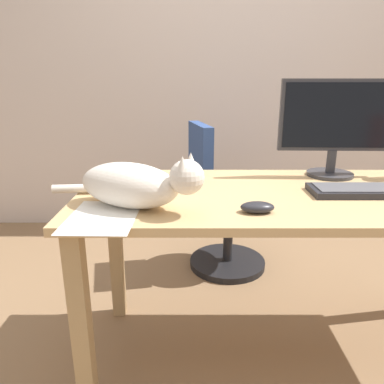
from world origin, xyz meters
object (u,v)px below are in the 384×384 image
(monitor, at_px, (335,125))
(cat, at_px, (135,184))
(computer_mouse, at_px, (257,207))
(keyboard, at_px, (369,190))
(office_chair, at_px, (221,209))

(monitor, bearing_deg, cat, -152.72)
(monitor, height_order, computer_mouse, monitor)
(monitor, relative_size, keyboard, 1.09)
(cat, bearing_deg, monitor, 27.28)
(office_chair, height_order, monitor, monitor)
(monitor, distance_m, cat, 0.92)
(office_chair, bearing_deg, keyboard, -59.13)
(keyboard, bearing_deg, office_chair, 120.87)
(monitor, distance_m, computer_mouse, 0.65)
(cat, bearing_deg, keyboard, 9.76)
(computer_mouse, bearing_deg, cat, 172.73)
(monitor, bearing_deg, office_chair, 128.50)
(keyboard, relative_size, cat, 0.78)
(keyboard, bearing_deg, monitor, 101.01)
(cat, relative_size, computer_mouse, 5.11)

